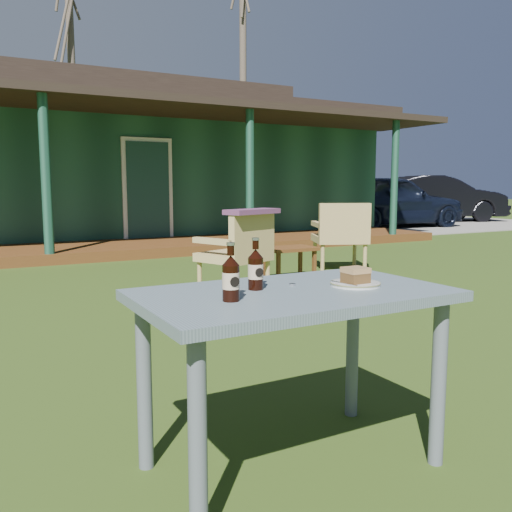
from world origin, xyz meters
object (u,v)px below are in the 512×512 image
plate (355,284)px  cola_bottle_near (256,269)px  cake_slice (355,275)px  car_near (389,201)px  car_far (435,199)px  cafe_table (293,316)px  side_table (290,252)px  armchair_right (341,233)px  cola_bottle_far (231,278)px  armchair_left (240,249)px

plate → cola_bottle_near: (-0.39, 0.12, 0.07)m
cake_slice → car_near: bearing=46.8°
car_far → cafe_table: bearing=148.8°
car_far → cafe_table: (-12.09, -10.55, -0.10)m
car_far → side_table: bearing=142.8°
cafe_table → armchair_right: armchair_right is taller
side_table → car_near: bearing=40.1°
side_table → cafe_table: bearing=-122.3°
cola_bottle_far → armchair_right: cola_bottle_far is taller
plate → car_near: bearing=46.8°
armchair_right → side_table: armchair_right is taller
armchair_right → plate: bearing=-127.2°
car_far → plate: bearing=149.5°
cafe_table → plate: 0.30m
car_near → cola_bottle_far: bearing=139.0°
plate → cafe_table: bearing=172.0°
car_far → side_table: size_ratio=7.28×
cake_slice → cola_bottle_far: bearing=-178.5°
plate → cake_slice: (-0.00, -0.01, 0.04)m
car_far → armchair_left: bearing=142.2°
car_far → cafe_table: car_far is taller
car_far → cafe_table: 16.05m
cake_slice → armchair_right: bearing=52.8°
car_far → cola_bottle_far: size_ratio=21.11×
plate → side_table: plate is taller
cake_slice → armchair_left: bearing=70.6°
cafe_table → armchair_right: (3.33, 3.98, -0.11)m
car_near → cafe_table: 13.07m
car_near → cola_bottle_far: 13.32m
armchair_right → cake_slice: bearing=-127.2°
plate → side_table: bearing=61.1°
armchair_right → car_far: bearing=36.8°
cafe_table → car_near: bearing=45.8°
cake_slice → cola_bottle_near: bearing=161.8°
car_near → armchair_right: bearing=137.0°
cafe_table → side_table: size_ratio=2.00×
car_far → armchair_left: 12.97m
side_table → cake_slice: bearing=-118.9°
plate → cake_slice: size_ratio=2.22×
armchair_right → side_table: size_ratio=1.50×
car_far → cola_bottle_near: 16.08m
car_far → cola_bottle_near: (-12.22, -10.46, 0.08)m
car_near → plate: 12.91m
cake_slice → cola_bottle_near: (-0.39, 0.13, 0.04)m
cola_bottle_near → cake_slice: bearing=-18.2°
cafe_table → cola_bottle_far: cola_bottle_far is taller
cola_bottle_near → cola_bottle_far: bearing=-141.1°
side_table → cola_bottle_far: bearing=-125.1°
plate → cola_bottle_far: bearing=-177.8°
cola_bottle_near → side_table: size_ratio=0.34×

